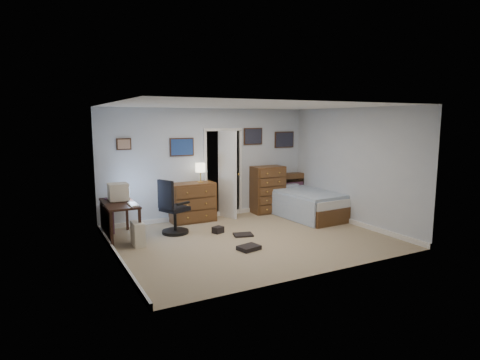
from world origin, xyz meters
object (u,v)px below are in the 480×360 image
Objects in this scene: bed at (304,203)px; office_chair at (173,213)px; computer_desk at (115,211)px; low_dresser at (192,202)px; tall_dresser at (268,189)px.

office_chair is at bearing 176.41° from bed.
low_dresser is at bearing 19.69° from computer_desk.
low_dresser is at bearing -178.97° from tall_dresser.
office_chair is 3.20m from bed.
low_dresser is at bearing 23.05° from office_chair.
computer_desk is 1.89m from low_dresser.
low_dresser reaches higher than bed.
computer_desk is 1.13× the size of office_chair.
bed is at bearing -24.02° from office_chair.
office_chair is 0.53× the size of bed.
low_dresser is at bearing 159.48° from bed.
tall_dresser is 0.54× the size of bed.
tall_dresser is at bearing 122.92° from bed.
low_dresser is 2.61m from bed.
computer_desk is at bearing 148.40° from office_chair.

